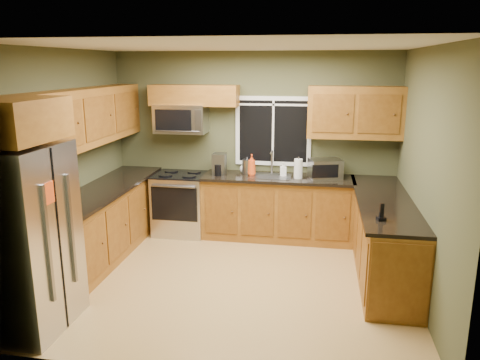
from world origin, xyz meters
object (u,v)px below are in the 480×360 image
(range, at_px, (181,203))
(soap_bottle_c, at_px, (244,167))
(microwave, at_px, (181,119))
(kettle, at_px, (247,166))
(coffee_maker, at_px, (219,165))
(soap_bottle_a, at_px, (252,165))
(refrigerator, at_px, (25,239))
(toaster_oven, at_px, (325,169))
(paper_towel_roll, at_px, (298,169))
(cordless_phone, at_px, (381,215))
(soap_bottle_b, at_px, (283,169))

(range, relative_size, soap_bottle_c, 5.32)
(microwave, bearing_deg, kettle, -2.68)
(coffee_maker, distance_m, soap_bottle_a, 0.48)
(refrigerator, relative_size, toaster_oven, 3.54)
(paper_towel_roll, bearing_deg, cordless_phone, -61.07)
(range, distance_m, toaster_oven, 2.21)
(toaster_oven, xyz_separation_m, paper_towel_roll, (-0.38, -0.08, 0.00))
(refrigerator, bearing_deg, soap_bottle_a, 57.80)
(kettle, height_order, soap_bottle_c, kettle)
(soap_bottle_c, bearing_deg, range, -169.60)
(refrigerator, distance_m, soap_bottle_a, 3.31)
(refrigerator, relative_size, range, 1.92)
(range, height_order, cordless_phone, cordless_phone)
(microwave, xyz_separation_m, paper_towel_roll, (1.75, -0.18, -0.65))
(kettle, distance_m, soap_bottle_b, 0.53)
(kettle, xyz_separation_m, soap_bottle_a, (0.07, -0.06, 0.03))
(soap_bottle_b, bearing_deg, cordless_phone, -57.44)
(range, relative_size, microwave, 1.23)
(soap_bottle_c, bearing_deg, refrigerator, -119.03)
(coffee_maker, relative_size, kettle, 1.17)
(microwave, bearing_deg, soap_bottle_a, -5.62)
(range, distance_m, coffee_maker, 0.86)
(coffee_maker, height_order, paper_towel_roll, coffee_maker)
(refrigerator, xyz_separation_m, coffee_maker, (1.29, 2.77, 0.19))
(refrigerator, height_order, cordless_phone, refrigerator)
(soap_bottle_b, height_order, cordless_phone, soap_bottle_b)
(soap_bottle_c, xyz_separation_m, cordless_phone, (1.75, -1.92, -0.03))
(range, distance_m, paper_towel_roll, 1.85)
(kettle, distance_m, soap_bottle_c, 0.11)
(toaster_oven, bearing_deg, coffee_maker, -178.82)
(refrigerator, xyz_separation_m, toaster_oven, (2.82, 2.80, 0.18))
(toaster_oven, height_order, soap_bottle_c, toaster_oven)
(microwave, xyz_separation_m, coffee_maker, (0.60, -0.14, -0.64))
(refrigerator, distance_m, soap_bottle_c, 3.37)
(coffee_maker, bearing_deg, soap_bottle_a, 3.76)
(soap_bottle_c, bearing_deg, paper_towel_roll, -15.14)
(toaster_oven, height_order, kettle, toaster_oven)
(kettle, bearing_deg, microwave, 177.32)
(soap_bottle_c, height_order, cordless_phone, cordless_phone)
(coffee_maker, bearing_deg, soap_bottle_b, 4.38)
(kettle, relative_size, cordless_phone, 1.45)
(soap_bottle_a, bearing_deg, paper_towel_roll, -6.35)
(microwave, xyz_separation_m, cordless_phone, (2.69, -1.88, -0.73))
(range, xyz_separation_m, paper_towel_roll, (1.75, -0.04, 0.61))
(toaster_oven, relative_size, coffee_maker, 1.63)
(microwave, height_order, coffee_maker, microwave)
(refrigerator, xyz_separation_m, kettle, (1.69, 2.86, 0.16))
(microwave, distance_m, toaster_oven, 2.23)
(soap_bottle_a, bearing_deg, refrigerator, -122.20)
(refrigerator, height_order, toaster_oven, refrigerator)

